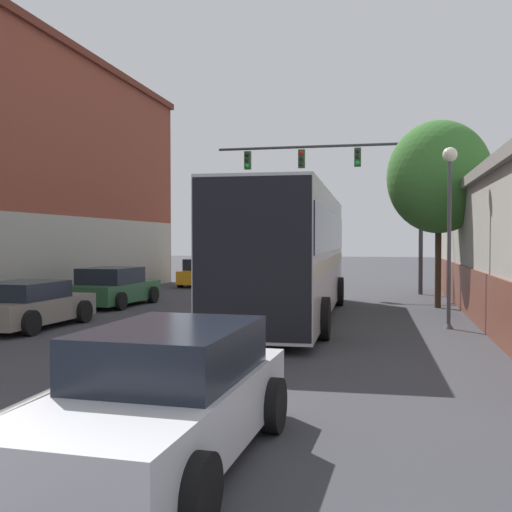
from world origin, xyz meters
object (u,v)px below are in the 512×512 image
at_px(parked_car_left_mid, 27,305).
at_px(street_lamp, 449,211).
at_px(bus, 290,249).
at_px(parked_car_left_near, 206,273).
at_px(parked_car_left_far, 113,288).
at_px(traffic_signal_gantry, 350,177).
at_px(hatchback_foreground, 166,399).
at_px(street_tree_near, 439,177).

distance_m(parked_car_left_mid, street_lamp, 11.31).
xyz_separation_m(bus, parked_car_left_mid, (-6.45, -3.38, -1.44)).
relative_size(parked_car_left_near, parked_car_left_far, 1.03).
distance_m(parked_car_left_near, parked_car_left_far, 9.60).
bearing_deg(traffic_signal_gantry, parked_car_left_mid, -122.28).
height_order(bus, traffic_signal_gantry, traffic_signal_gantry).
height_order(parked_car_left_mid, street_lamp, street_lamp).
xyz_separation_m(parked_car_left_mid, street_lamp, (10.81, 2.20, 2.47)).
height_order(bus, hatchback_foreground, bus).
bearing_deg(parked_car_left_near, parked_car_left_mid, 178.32).
distance_m(bus, parked_car_left_mid, 7.42).
bearing_deg(parked_car_left_far, street_tree_near, -77.15).
xyz_separation_m(parked_car_left_near, traffic_signal_gantry, (7.39, -2.77, 4.37)).
distance_m(bus, parked_car_left_near, 13.17).
bearing_deg(bus, parked_car_left_mid, 116.15).
relative_size(parked_car_left_mid, street_tree_near, 0.62).
relative_size(bus, traffic_signal_gantry, 1.33).
relative_size(parked_car_left_mid, street_lamp, 0.83).
bearing_deg(parked_car_left_far, parked_car_left_mid, -174.79).
distance_m(parked_car_left_mid, parked_car_left_far, 5.35).
bearing_deg(parked_car_left_far, parked_car_left_near, 1.01).
height_order(bus, parked_car_left_near, bus).
bearing_deg(parked_car_left_near, parked_car_left_far, 176.82).
bearing_deg(parked_car_left_mid, traffic_signal_gantry, -29.53).
relative_size(hatchback_foreground, street_lamp, 0.90).
distance_m(parked_car_left_mid, traffic_signal_gantry, 15.06).
relative_size(hatchback_foreground, traffic_signal_gantry, 0.48).
bearing_deg(bus, traffic_signal_gantry, -9.56).
bearing_deg(bus, parked_car_left_far, 71.84).
distance_m(parked_car_left_mid, street_tree_near, 13.62).
distance_m(bus, street_tree_near, 6.33).
bearing_deg(bus, street_tree_near, -51.61).
height_order(hatchback_foreground, parked_car_left_far, hatchback_foreground).
bearing_deg(hatchback_foreground, street_lamp, -17.73).
xyz_separation_m(parked_car_left_mid, traffic_signal_gantry, (7.69, 12.17, 4.41)).
bearing_deg(parked_car_left_far, hatchback_foreground, -148.60).
distance_m(hatchback_foreground, traffic_signal_gantry, 20.85).
relative_size(hatchback_foreground, parked_car_left_mid, 1.09).
height_order(street_lamp, street_tree_near, street_tree_near).
height_order(bus, parked_car_left_mid, bus).
xyz_separation_m(parked_car_left_mid, street_tree_near, (10.95, 7.14, 3.84)).
bearing_deg(street_tree_near, parked_car_left_mid, -146.87).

